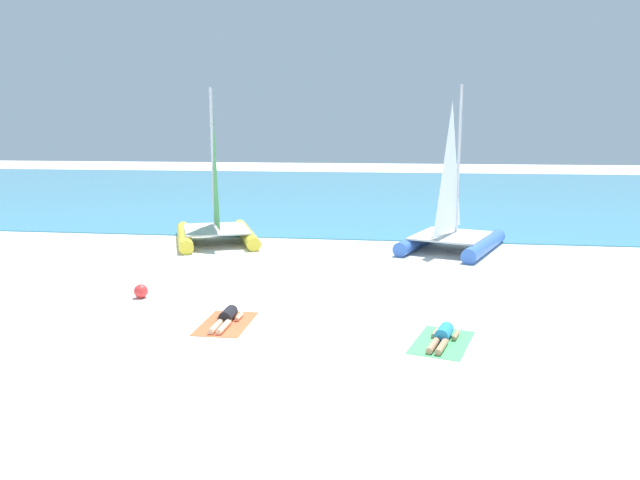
% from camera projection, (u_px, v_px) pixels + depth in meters
% --- Properties ---
extents(ground_plane, '(120.00, 120.00, 0.00)m').
position_uv_depth(ground_plane, '(337.00, 249.00, 22.61)').
color(ground_plane, white).
extents(ocean_water, '(120.00, 40.00, 0.05)m').
position_uv_depth(ocean_water, '(370.00, 191.00, 43.98)').
color(ocean_water, teal).
rests_on(ocean_water, ground).
extents(sailboat_blue, '(4.42, 5.42, 6.11)m').
position_uv_depth(sailboat_blue, '(452.00, 226.00, 22.30)').
color(sailboat_blue, blue).
rests_on(sailboat_blue, ground).
extents(sailboat_yellow, '(4.53, 5.47, 6.11)m').
position_uv_depth(sailboat_yellow, '(216.00, 220.00, 23.75)').
color(sailboat_yellow, yellow).
rests_on(sailboat_yellow, ground).
extents(towel_left, '(1.10, 1.90, 0.01)m').
position_uv_depth(towel_left, '(226.00, 323.00, 13.90)').
color(towel_left, '#EA5933').
rests_on(towel_left, ground).
extents(sunbather_left, '(0.54, 1.56, 0.30)m').
position_uv_depth(sunbather_left, '(227.00, 317.00, 13.94)').
color(sunbather_left, black).
rests_on(sunbather_left, towel_left).
extents(towel_right, '(1.56, 2.12, 0.01)m').
position_uv_depth(towel_right, '(442.00, 342.00, 12.67)').
color(towel_right, '#4CB266').
rests_on(towel_right, ground).
extents(sunbather_right, '(0.78, 1.55, 0.30)m').
position_uv_depth(sunbather_right, '(443.00, 336.00, 12.71)').
color(sunbather_right, '#268CCC').
rests_on(sunbather_right, towel_right).
extents(beach_ball, '(0.38, 0.38, 0.38)m').
position_uv_depth(beach_ball, '(141.00, 291.00, 16.01)').
color(beach_ball, red).
rests_on(beach_ball, ground).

